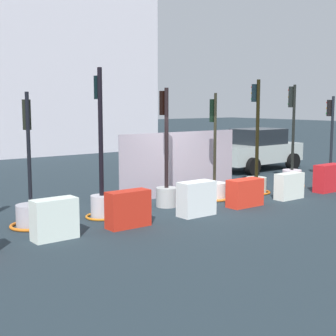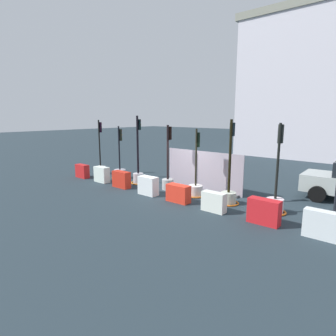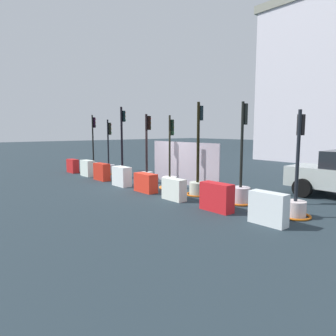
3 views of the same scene
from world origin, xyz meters
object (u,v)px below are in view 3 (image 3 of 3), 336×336
(traffic_light_1, at_px, (109,167))
(construction_barrier_7, at_px, (268,208))
(construction_barrier_2, at_px, (102,172))
(construction_barrier_3, at_px, (122,176))
(traffic_light_3, at_px, (147,168))
(construction_barrier_1, at_px, (87,168))
(traffic_light_7, at_px, (296,200))
(traffic_light_0, at_px, (94,162))
(construction_barrier_4, at_px, (146,183))
(traffic_light_5, at_px, (198,180))
(traffic_light_6, at_px, (241,188))
(traffic_light_2, at_px, (122,165))
(construction_barrier_0, at_px, (73,166))
(construction_barrier_5, at_px, (174,189))
(traffic_light_4, at_px, (170,179))
(construction_barrier_6, at_px, (217,197))

(traffic_light_1, height_order, construction_barrier_7, traffic_light_1)
(construction_barrier_2, bearing_deg, construction_barrier_3, -1.32)
(traffic_light_3, relative_size, construction_barrier_1, 3.40)
(traffic_light_7, bearing_deg, traffic_light_0, 179.63)
(traffic_light_7, height_order, construction_barrier_4, traffic_light_7)
(traffic_light_5, height_order, construction_barrier_1, traffic_light_5)
(traffic_light_3, xyz_separation_m, traffic_light_6, (5.51, 0.07, -0.19))
(construction_barrier_3, relative_size, construction_barrier_4, 0.92)
(traffic_light_6, xyz_separation_m, construction_barrier_1, (-9.42, -1.34, -0.10))
(traffic_light_2, height_order, construction_barrier_2, traffic_light_2)
(traffic_light_1, bearing_deg, construction_barrier_4, -13.60)
(traffic_light_3, bearing_deg, traffic_light_7, -0.27)
(traffic_light_7, bearing_deg, construction_barrier_0, -174.33)
(traffic_light_2, height_order, traffic_light_3, traffic_light_2)
(construction_barrier_5, height_order, construction_barrier_7, construction_barrier_7)
(construction_barrier_7, bearing_deg, construction_barrier_4, -179.83)
(traffic_light_2, height_order, construction_barrier_1, traffic_light_2)
(traffic_light_1, height_order, construction_barrier_5, traffic_light_1)
(traffic_light_2, bearing_deg, traffic_light_7, 0.40)
(traffic_light_3, relative_size, construction_barrier_0, 3.41)
(traffic_light_7, bearing_deg, traffic_light_5, -179.39)
(traffic_light_0, bearing_deg, traffic_light_7, -0.37)
(traffic_light_7, relative_size, construction_barrier_1, 3.23)
(construction_barrier_5, bearing_deg, traffic_light_7, 18.61)
(traffic_light_0, height_order, traffic_light_6, traffic_light_6)
(traffic_light_1, distance_m, construction_barrier_5, 7.66)
(traffic_light_4, distance_m, construction_barrier_2, 4.09)
(traffic_light_6, distance_m, construction_barrier_7, 2.41)
(traffic_light_0, bearing_deg, construction_barrier_1, -34.03)
(construction_barrier_0, distance_m, construction_barrier_5, 9.40)
(traffic_light_5, bearing_deg, construction_barrier_4, -145.15)
(traffic_light_7, height_order, construction_barrier_0, traffic_light_7)
(traffic_light_5, height_order, traffic_light_6, traffic_light_5)
(traffic_light_3, relative_size, construction_barrier_4, 3.04)
(traffic_light_0, xyz_separation_m, traffic_light_5, (9.43, -0.13, 0.04))
(traffic_light_5, bearing_deg, traffic_light_2, -179.75)
(traffic_light_1, xyz_separation_m, traffic_light_5, (7.47, -0.13, 0.19))
(traffic_light_3, xyz_separation_m, traffic_light_7, (7.57, -0.04, -0.22))
(construction_barrier_1, xyz_separation_m, construction_barrier_4, (5.69, -0.05, -0.05))
(traffic_light_7, relative_size, construction_barrier_6, 2.82)
(traffic_light_0, distance_m, construction_barrier_0, 1.42)
(traffic_light_7, bearing_deg, construction_barrier_1, -173.86)
(traffic_light_1, distance_m, construction_barrier_1, 1.32)
(traffic_light_1, bearing_deg, construction_barrier_7, -6.80)
(construction_barrier_1, relative_size, construction_barrier_4, 0.89)
(traffic_light_5, distance_m, construction_barrier_7, 4.11)
(traffic_light_1, height_order, construction_barrier_4, traffic_light_1)
(traffic_light_2, bearing_deg, construction_barrier_7, -7.15)
(traffic_light_0, xyz_separation_m, traffic_light_1, (1.96, 0.00, -0.15))
(traffic_light_2, height_order, construction_barrier_6, traffic_light_2)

